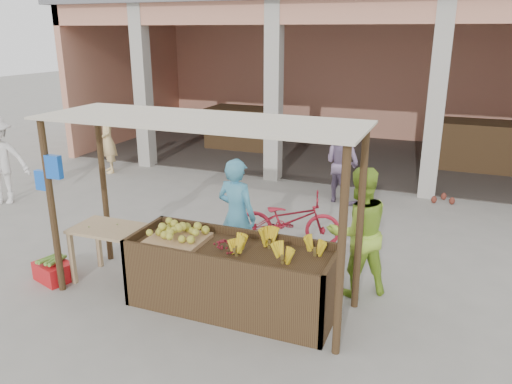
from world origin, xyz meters
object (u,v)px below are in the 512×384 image
at_px(side_table, 110,237).
at_px(vendor_blue, 237,212).
at_px(fruit_stall, 232,279).
at_px(red_crate, 54,271).
at_px(vendor_green, 358,228).
at_px(motorcycle, 289,219).

distance_m(side_table, vendor_blue, 1.79).
xyz_separation_m(fruit_stall, red_crate, (-2.65, -0.28, -0.27)).
bearing_deg(vendor_blue, vendor_green, -169.10).
xyz_separation_m(vendor_blue, motorcycle, (0.42, 1.14, -0.44)).
xyz_separation_m(red_crate, motorcycle, (2.70, 2.39, 0.33)).
height_order(side_table, motorcycle, motorcycle).
height_order(vendor_green, motorcycle, vendor_green).
relative_size(side_table, vendor_green, 0.55).
bearing_deg(side_table, vendor_green, 14.98).
bearing_deg(side_table, red_crate, -158.85).
distance_m(side_table, red_crate, 0.99).
height_order(red_crate, vendor_green, vendor_green).
bearing_deg(red_crate, vendor_green, 34.88).
relative_size(red_crate, vendor_blue, 0.29).
relative_size(fruit_stall, motorcycle, 1.47).
relative_size(red_crate, vendor_green, 0.28).
xyz_separation_m(side_table, red_crate, (-0.78, -0.32, -0.53)).
xyz_separation_m(fruit_stall, vendor_green, (1.37, 0.98, 0.52)).
xyz_separation_m(side_table, motorcycle, (1.93, 2.07, -0.20)).
relative_size(side_table, motorcycle, 0.57).
bearing_deg(side_table, vendor_blue, 30.75).
distance_m(vendor_green, motorcycle, 1.80).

